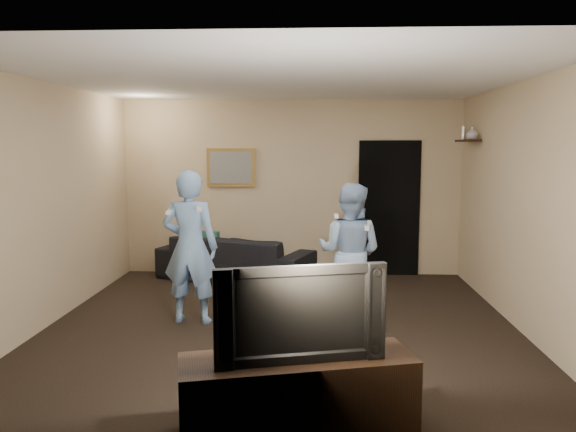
# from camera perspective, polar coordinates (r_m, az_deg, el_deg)

# --- Properties ---
(ground) EXTENTS (5.00, 5.00, 0.00)m
(ground) POSITION_cam_1_polar(r_m,az_deg,el_deg) (6.17, -0.68, -11.00)
(ground) COLOR black
(ground) RESTS_ON ground
(ceiling) EXTENTS (5.00, 5.00, 0.04)m
(ceiling) POSITION_cam_1_polar(r_m,az_deg,el_deg) (5.90, -0.71, 13.73)
(ceiling) COLOR silver
(ceiling) RESTS_ON wall_back
(wall_back) EXTENTS (5.00, 0.04, 2.60)m
(wall_back) POSITION_cam_1_polar(r_m,az_deg,el_deg) (8.38, 0.34, 2.89)
(wall_back) COLOR tan
(wall_back) RESTS_ON ground
(wall_front) EXTENTS (5.00, 0.04, 2.60)m
(wall_front) POSITION_cam_1_polar(r_m,az_deg,el_deg) (3.43, -3.22, -3.34)
(wall_front) COLOR tan
(wall_front) RESTS_ON ground
(wall_left) EXTENTS (0.04, 5.00, 2.60)m
(wall_left) POSITION_cam_1_polar(r_m,az_deg,el_deg) (6.54, -23.12, 1.11)
(wall_left) COLOR tan
(wall_left) RESTS_ON ground
(wall_right) EXTENTS (0.04, 5.00, 2.60)m
(wall_right) POSITION_cam_1_polar(r_m,az_deg,el_deg) (6.27, 22.78, 0.88)
(wall_right) COLOR tan
(wall_right) RESTS_ON ground
(sofa) EXTENTS (2.36, 1.57, 0.64)m
(sofa) POSITION_cam_1_polar(r_m,az_deg,el_deg) (8.13, -5.35, -4.23)
(sofa) COLOR black
(sofa) RESTS_ON ground
(throw_pillow) EXTENTS (0.46, 0.20, 0.45)m
(throw_pillow) POSITION_cam_1_polar(r_m,az_deg,el_deg) (8.18, -8.57, -3.08)
(throw_pillow) COLOR #16433A
(throw_pillow) RESTS_ON sofa
(painting_frame) EXTENTS (0.72, 0.05, 0.57)m
(painting_frame) POSITION_cam_1_polar(r_m,az_deg,el_deg) (8.43, -5.81, 4.92)
(painting_frame) COLOR olive
(painting_frame) RESTS_ON wall_back
(painting_canvas) EXTENTS (0.62, 0.01, 0.47)m
(painting_canvas) POSITION_cam_1_polar(r_m,az_deg,el_deg) (8.40, -5.84, 4.92)
(painting_canvas) COLOR slate
(painting_canvas) RESTS_ON painting_frame
(doorway) EXTENTS (0.90, 0.06, 2.00)m
(doorway) POSITION_cam_1_polar(r_m,az_deg,el_deg) (8.45, 10.20, 0.77)
(doorway) COLOR black
(doorway) RESTS_ON ground
(light_switch) EXTENTS (0.08, 0.02, 0.12)m
(light_switch) POSITION_cam_1_polar(r_m,az_deg,el_deg) (8.37, 6.16, 2.84)
(light_switch) COLOR silver
(light_switch) RESTS_ON wall_back
(wall_shelf) EXTENTS (0.20, 0.60, 0.03)m
(wall_shelf) POSITION_cam_1_polar(r_m,az_deg,el_deg) (7.92, 17.81, 7.30)
(wall_shelf) COLOR black
(wall_shelf) RESTS_ON wall_right
(shelf_vase) EXTENTS (0.15, 0.15, 0.16)m
(shelf_vase) POSITION_cam_1_polar(r_m,az_deg,el_deg) (7.74, 18.20, 7.99)
(shelf_vase) COLOR silver
(shelf_vase) RESTS_ON wall_shelf
(shelf_figurine) EXTENTS (0.06, 0.06, 0.18)m
(shelf_figurine) POSITION_cam_1_polar(r_m,az_deg,el_deg) (8.15, 17.41, 8.04)
(shelf_figurine) COLOR silver
(shelf_figurine) RESTS_ON wall_shelf
(tv_console) EXTENTS (1.64, 0.86, 0.56)m
(tv_console) POSITION_cam_1_polar(r_m,az_deg,el_deg) (3.95, 0.96, -17.92)
(tv_console) COLOR black
(tv_console) RESTS_ON ground
(television) EXTENTS (1.12, 0.41, 0.64)m
(television) POSITION_cam_1_polar(r_m,az_deg,el_deg) (3.73, 0.98, -9.55)
(television) COLOR black
(television) RESTS_ON tv_console
(wii_player_left) EXTENTS (0.64, 0.51, 1.67)m
(wii_player_left) POSITION_cam_1_polar(r_m,az_deg,el_deg) (6.17, -9.91, -3.12)
(wii_player_left) COLOR #779FCF
(wii_player_left) RESTS_ON ground
(wii_player_right) EXTENTS (0.90, 0.80, 1.52)m
(wii_player_right) POSITION_cam_1_polar(r_m,az_deg,el_deg) (6.22, 6.28, -3.66)
(wii_player_right) COLOR #94B4D8
(wii_player_right) RESTS_ON ground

